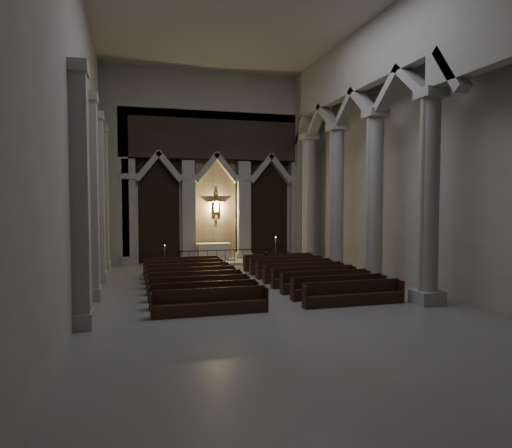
# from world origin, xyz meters

# --- Properties ---
(room) EXTENTS (24.00, 24.10, 12.00)m
(room) POSITION_xyz_m (0.00, 0.00, 7.60)
(room) COLOR gray
(room) RESTS_ON ground
(sanctuary_wall) EXTENTS (14.00, 0.77, 12.00)m
(sanctuary_wall) POSITION_xyz_m (0.00, 11.54, 6.62)
(sanctuary_wall) COLOR #A6A39B
(sanctuary_wall) RESTS_ON ground
(right_arcade) EXTENTS (1.00, 24.00, 12.00)m
(right_arcade) POSITION_xyz_m (5.50, 1.33, 7.83)
(right_arcade) COLOR #A6A39B
(right_arcade) RESTS_ON ground
(left_pilasters) EXTENTS (0.60, 13.00, 8.03)m
(left_pilasters) POSITION_xyz_m (-6.75, 3.50, 3.91)
(left_pilasters) COLOR #A6A39B
(left_pilasters) RESTS_ON ground
(sanctuary_step) EXTENTS (8.50, 2.60, 0.15)m
(sanctuary_step) POSITION_xyz_m (0.00, 10.60, 0.07)
(sanctuary_step) COLOR #A6A39B
(sanctuary_step) RESTS_ON ground
(altar) EXTENTS (2.09, 0.84, 1.06)m
(altar) POSITION_xyz_m (-0.33, 11.02, 0.68)
(altar) COLOR beige
(altar) RESTS_ON sanctuary_step
(altar_rail) EXTENTS (5.39, 0.09, 1.06)m
(altar_rail) POSITION_xyz_m (-0.00, 8.71, 0.70)
(altar_rail) COLOR black
(altar_rail) RESTS_ON ground
(candle_stand_left) EXTENTS (0.22, 0.22, 1.32)m
(candle_stand_left) POSITION_xyz_m (-3.42, 9.58, 0.36)
(candle_stand_left) COLOR #B88F38
(candle_stand_left) RESTS_ON ground
(candle_stand_right) EXTENTS (0.28, 0.28, 1.63)m
(candle_stand_right) POSITION_xyz_m (3.37, 9.67, 0.44)
(candle_stand_right) COLOR #B88F38
(candle_stand_right) RESTS_ON ground
(pews) EXTENTS (9.41, 9.39, 0.89)m
(pews) POSITION_xyz_m (0.00, 2.50, 0.29)
(pews) COLOR black
(pews) RESTS_ON ground
(worshipper) EXTENTS (0.40, 0.26, 1.08)m
(worshipper) POSITION_xyz_m (1.88, 6.60, 0.54)
(worshipper) COLOR black
(worshipper) RESTS_ON ground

